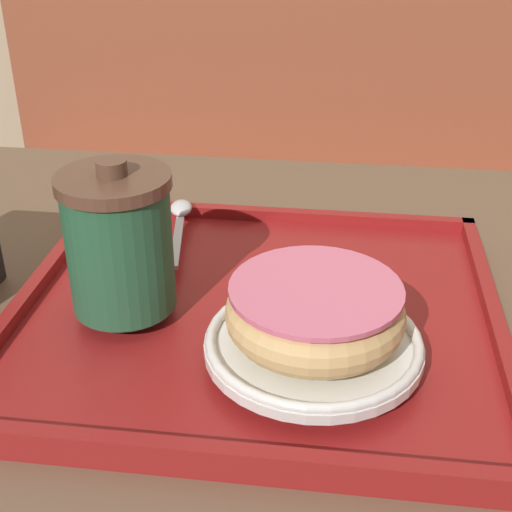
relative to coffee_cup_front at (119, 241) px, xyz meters
name	(u,v)px	position (x,y,z in m)	size (l,w,h in m)	color
booth_bench	(328,250)	(0.15, 0.91, -0.49)	(1.44, 0.44, 1.00)	brown
cafe_table	(224,441)	(0.07, 0.04, -0.24)	(0.97, 0.71, 0.72)	brown
serving_tray	(256,315)	(0.11, 0.02, -0.07)	(0.40, 0.36, 0.02)	maroon
coffee_cup_front	(119,241)	(0.00, 0.00, 0.00)	(0.09, 0.09, 0.13)	#235638
plate_with_chocolate_donut	(313,343)	(0.16, -0.04, -0.05)	(0.16, 0.16, 0.01)	white
donut_chocolate_glazed	(315,311)	(0.16, -0.04, -0.02)	(0.13, 0.13, 0.04)	#DBB270
spoon	(180,216)	(0.01, 0.16, -0.05)	(0.04, 0.14, 0.01)	silver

